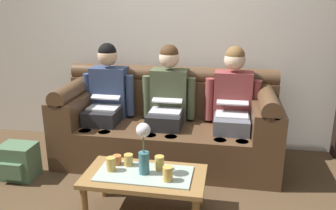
# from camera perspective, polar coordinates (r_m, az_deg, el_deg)

# --- Properties ---
(back_wall_patterned) EXTENTS (6.00, 0.12, 2.90)m
(back_wall_patterned) POSITION_cam_1_polar(r_m,az_deg,el_deg) (3.98, 1.32, 13.97)
(back_wall_patterned) COLOR silver
(back_wall_patterned) RESTS_ON ground_plane
(couch) EXTENTS (2.25, 0.88, 0.96)m
(couch) POSITION_cam_1_polar(r_m,az_deg,el_deg) (3.69, -0.06, -3.51)
(couch) COLOR #513823
(couch) RESTS_ON ground_plane
(person_left) EXTENTS (0.56, 0.67, 1.22)m
(person_left) POSITION_cam_1_polar(r_m,az_deg,el_deg) (3.76, -10.02, 1.26)
(person_left) COLOR #232326
(person_left) RESTS_ON ground_plane
(person_middle) EXTENTS (0.56, 0.67, 1.22)m
(person_middle) POSITION_cam_1_polar(r_m,az_deg,el_deg) (3.59, -0.07, 0.77)
(person_middle) COLOR #232326
(person_middle) RESTS_ON ground_plane
(person_right) EXTENTS (0.56, 0.67, 1.22)m
(person_right) POSITION_cam_1_polar(r_m,az_deg,el_deg) (3.54, 10.50, 0.22)
(person_right) COLOR #595B66
(person_right) RESTS_ON ground_plane
(coffee_table) EXTENTS (0.95, 0.51, 0.37)m
(coffee_table) POSITION_cam_1_polar(r_m,az_deg,el_deg) (2.80, -3.86, -12.04)
(coffee_table) COLOR olive
(coffee_table) RESTS_ON ground_plane
(flower_vase) EXTENTS (0.11, 0.11, 0.41)m
(flower_vase) POSITION_cam_1_polar(r_m,az_deg,el_deg) (2.67, -4.02, -6.72)
(flower_vase) COLOR #336672
(flower_vase) RESTS_ON coffee_table
(cup_near_left) EXTENTS (0.07, 0.07, 0.11)m
(cup_near_left) POSITION_cam_1_polar(r_m,az_deg,el_deg) (2.81, -9.32, -9.50)
(cup_near_left) COLOR gold
(cup_near_left) RESTS_ON coffee_table
(cup_near_right) EXTENTS (0.08, 0.08, 0.11)m
(cup_near_right) POSITION_cam_1_polar(r_m,az_deg,el_deg) (2.63, -0.05, -11.18)
(cup_near_right) COLOR gold
(cup_near_right) RESTS_ON coffee_table
(cup_far_center) EXTENTS (0.07, 0.07, 0.10)m
(cup_far_center) POSITION_cam_1_polar(r_m,az_deg,el_deg) (2.88, -6.48, -8.90)
(cup_far_center) COLOR gold
(cup_far_center) RESTS_ON coffee_table
(cup_far_left) EXTENTS (0.08, 0.08, 0.11)m
(cup_far_left) POSITION_cam_1_polar(r_m,az_deg,el_deg) (2.80, -1.42, -9.42)
(cup_far_left) COLOR gold
(cup_far_left) RESTS_ON coffee_table
(cup_far_right) EXTENTS (0.07, 0.07, 0.08)m
(cup_far_right) POSITION_cam_1_polar(r_m,az_deg,el_deg) (2.91, -8.34, -8.86)
(cup_far_right) COLOR #B26633
(cup_far_right) RESTS_ON coffee_table
(backpack_left) EXTENTS (0.33, 0.29, 0.34)m
(backpack_left) POSITION_cam_1_polar(r_m,az_deg,el_deg) (3.68, -23.25, -8.52)
(backpack_left) COLOR #4C6B4C
(backpack_left) RESTS_ON ground_plane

